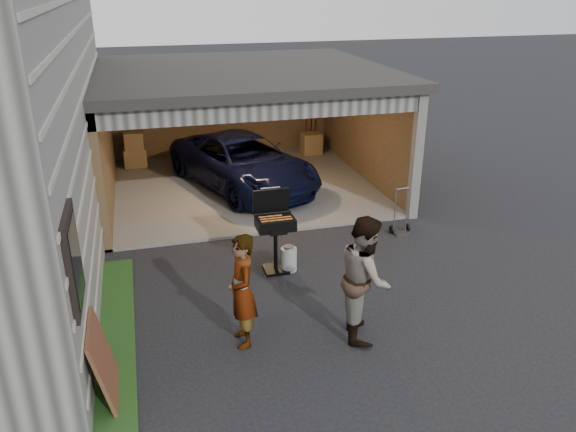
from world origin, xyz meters
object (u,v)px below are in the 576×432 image
at_px(man, 365,277).
at_px(minivan, 243,165).
at_px(propane_tank, 289,259).
at_px(hand_truck, 401,225).
at_px(plywood_panel, 104,362).
at_px(woman, 242,291).
at_px(bbq_grill, 275,225).

bearing_deg(man, minivan, 19.43).
bearing_deg(propane_tank, hand_truck, 19.43).
height_order(man, plywood_panel, man).
xyz_separation_m(woman, hand_truck, (3.81, 2.83, -0.65)).
relative_size(propane_tank, plywood_panel, 0.40).
bearing_deg(plywood_panel, bbq_grill, 43.56).
bearing_deg(hand_truck, minivan, 124.25).
xyz_separation_m(minivan, bbq_grill, (-0.26, -4.26, 0.23)).
height_order(woman, hand_truck, woman).
bearing_deg(man, propane_tank, 28.91).
height_order(bbq_grill, propane_tank, bbq_grill).
bearing_deg(minivan, woman, -120.69).
distance_m(minivan, plywood_panel, 7.58).
height_order(bbq_grill, hand_truck, bbq_grill).
bearing_deg(propane_tank, bbq_grill, 161.68).
distance_m(woman, bbq_grill, 2.20).
bearing_deg(woman, hand_truck, 123.97).
distance_m(minivan, bbq_grill, 4.28).
height_order(propane_tank, plywood_panel, plywood_panel).
relative_size(bbq_grill, propane_tank, 3.40).
bearing_deg(woman, propane_tank, 145.37).
height_order(man, bbq_grill, man).
height_order(woman, propane_tank, woman).
relative_size(propane_tank, hand_truck, 0.44).
distance_m(man, hand_truck, 3.78).
bearing_deg(bbq_grill, man, -71.16).
bearing_deg(man, hand_truck, -19.26).
xyz_separation_m(woman, man, (1.72, -0.23, 0.09)).
xyz_separation_m(minivan, woman, (-1.22, -6.25, 0.20)).
relative_size(bbq_grill, hand_truck, 1.49).
bearing_deg(man, plywood_panel, 112.29).
distance_m(propane_tank, plywood_panel, 4.00).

